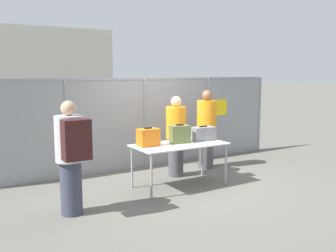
{
  "coord_description": "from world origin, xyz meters",
  "views": [
    {
      "loc": [
        -3.9,
        -5.73,
        2.09
      ],
      "look_at": [
        -0.05,
        0.5,
        1.05
      ],
      "focal_mm": 40.0,
      "sensor_mm": 36.0,
      "label": 1
    }
  ],
  "objects_px": {
    "suitcase_orange": "(148,137)",
    "traveler_hooded": "(71,153)",
    "inspection_table": "(180,147)",
    "suitcase_olive": "(180,134)",
    "utility_trailer": "(181,131)",
    "security_worker_near": "(176,135)",
    "suitcase_grey": "(203,134)",
    "security_worker_far": "(206,128)"
  },
  "relations": [
    {
      "from": "suitcase_orange",
      "to": "traveler_hooded",
      "type": "distance_m",
      "value": 1.62
    },
    {
      "from": "inspection_table",
      "to": "suitcase_olive",
      "type": "xyz_separation_m",
      "value": [
        0.05,
        0.07,
        0.23
      ]
    },
    {
      "from": "inspection_table",
      "to": "utility_trailer",
      "type": "xyz_separation_m",
      "value": [
        2.33,
        3.43,
        -0.34
      ]
    },
    {
      "from": "inspection_table",
      "to": "security_worker_near",
      "type": "bearing_deg",
      "value": 62.55
    },
    {
      "from": "suitcase_orange",
      "to": "security_worker_near",
      "type": "relative_size",
      "value": 0.24
    },
    {
      "from": "suitcase_grey",
      "to": "security_worker_far",
      "type": "xyz_separation_m",
      "value": [
        0.68,
        0.77,
        -0.04
      ]
    },
    {
      "from": "utility_trailer",
      "to": "suitcase_grey",
      "type": "bearing_deg",
      "value": -117.47
    },
    {
      "from": "utility_trailer",
      "to": "security_worker_far",
      "type": "bearing_deg",
      "value": -112.48
    },
    {
      "from": "inspection_table",
      "to": "suitcase_orange",
      "type": "height_order",
      "value": "suitcase_orange"
    },
    {
      "from": "inspection_table",
      "to": "utility_trailer",
      "type": "relative_size",
      "value": 0.52
    },
    {
      "from": "inspection_table",
      "to": "suitcase_grey",
      "type": "xyz_separation_m",
      "value": [
        0.59,
        0.07,
        0.19
      ]
    },
    {
      "from": "suitcase_olive",
      "to": "utility_trailer",
      "type": "distance_m",
      "value": 4.11
    },
    {
      "from": "suitcase_olive",
      "to": "traveler_hooded",
      "type": "relative_size",
      "value": 0.24
    },
    {
      "from": "inspection_table",
      "to": "suitcase_orange",
      "type": "relative_size",
      "value": 4.48
    },
    {
      "from": "suitcase_olive",
      "to": "security_worker_far",
      "type": "xyz_separation_m",
      "value": [
        1.22,
        0.78,
        -0.08
      ]
    },
    {
      "from": "security_worker_near",
      "to": "security_worker_far",
      "type": "bearing_deg",
      "value": -156.58
    },
    {
      "from": "suitcase_olive",
      "to": "security_worker_near",
      "type": "xyz_separation_m",
      "value": [
        0.28,
        0.56,
        -0.12
      ]
    },
    {
      "from": "inspection_table",
      "to": "suitcase_grey",
      "type": "bearing_deg",
      "value": 6.65
    },
    {
      "from": "suitcase_grey",
      "to": "security_worker_near",
      "type": "height_order",
      "value": "security_worker_near"
    },
    {
      "from": "suitcase_orange",
      "to": "traveler_hooded",
      "type": "bearing_deg",
      "value": -162.2
    },
    {
      "from": "suitcase_orange",
      "to": "utility_trailer",
      "type": "distance_m",
      "value": 4.45
    },
    {
      "from": "suitcase_orange",
      "to": "utility_trailer",
      "type": "xyz_separation_m",
      "value": [
        2.92,
        3.31,
        -0.56
      ]
    },
    {
      "from": "inspection_table",
      "to": "security_worker_far",
      "type": "distance_m",
      "value": 1.53
    },
    {
      "from": "suitcase_grey",
      "to": "security_worker_far",
      "type": "distance_m",
      "value": 1.03
    },
    {
      "from": "inspection_table",
      "to": "suitcase_grey",
      "type": "relative_size",
      "value": 3.63
    },
    {
      "from": "suitcase_grey",
      "to": "utility_trailer",
      "type": "height_order",
      "value": "suitcase_grey"
    },
    {
      "from": "inspection_table",
      "to": "suitcase_olive",
      "type": "distance_m",
      "value": 0.24
    },
    {
      "from": "security_worker_near",
      "to": "utility_trailer",
      "type": "height_order",
      "value": "security_worker_near"
    },
    {
      "from": "suitcase_grey",
      "to": "utility_trailer",
      "type": "relative_size",
      "value": 0.14
    },
    {
      "from": "traveler_hooded",
      "to": "suitcase_grey",
      "type": "bearing_deg",
      "value": 22.54
    },
    {
      "from": "security_worker_near",
      "to": "traveler_hooded",
      "type": "bearing_deg",
      "value": 32.74
    },
    {
      "from": "suitcase_orange",
      "to": "suitcase_olive",
      "type": "height_order",
      "value": "suitcase_olive"
    },
    {
      "from": "utility_trailer",
      "to": "security_worker_near",
      "type": "bearing_deg",
      "value": -125.64
    },
    {
      "from": "suitcase_olive",
      "to": "inspection_table",
      "type": "bearing_deg",
      "value": -124.98
    },
    {
      "from": "suitcase_orange",
      "to": "traveler_hooded",
      "type": "height_order",
      "value": "traveler_hooded"
    },
    {
      "from": "suitcase_orange",
      "to": "suitcase_grey",
      "type": "relative_size",
      "value": 0.81
    },
    {
      "from": "inspection_table",
      "to": "utility_trailer",
      "type": "height_order",
      "value": "inspection_table"
    },
    {
      "from": "suitcase_olive",
      "to": "utility_trailer",
      "type": "bearing_deg",
      "value": 55.77
    },
    {
      "from": "inspection_table",
      "to": "utility_trailer",
      "type": "bearing_deg",
      "value": 55.75
    },
    {
      "from": "traveler_hooded",
      "to": "security_worker_far",
      "type": "xyz_separation_m",
      "value": [
        3.4,
        1.22,
        -0.05
      ]
    },
    {
      "from": "utility_trailer",
      "to": "traveler_hooded",
      "type": "bearing_deg",
      "value": -139.59
    },
    {
      "from": "suitcase_grey",
      "to": "security_worker_near",
      "type": "bearing_deg",
      "value": 115.07
    }
  ]
}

